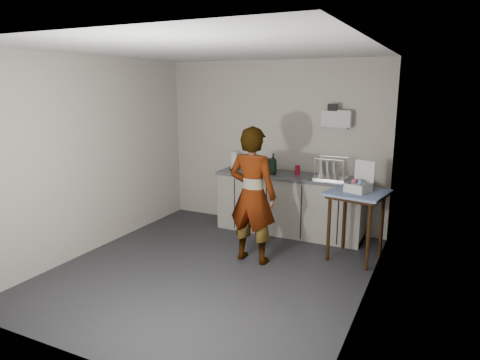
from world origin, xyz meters
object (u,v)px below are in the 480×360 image
at_px(standing_man, 252,195).
at_px(dish_rack, 330,174).
at_px(dark_bottle, 269,165).
at_px(paper_towel, 234,161).
at_px(soap_bottle, 273,164).
at_px(bakery_box, 359,185).
at_px(kitchen_counter, 290,206).
at_px(soda_can, 297,170).
at_px(side_table, 357,200).

bearing_deg(standing_man, dish_rack, -116.94).
bearing_deg(dark_bottle, dish_rack, -4.63).
xyz_separation_m(standing_man, paper_towel, (-0.86, 1.21, 0.18)).
bearing_deg(soap_bottle, dark_bottle, 132.24).
bearing_deg(dark_bottle, standing_man, -77.13).
relative_size(dark_bottle, dish_rack, 0.48).
bearing_deg(bakery_box, paper_towel, -176.83).
xyz_separation_m(kitchen_counter, soda_can, (0.09, 0.05, 0.55)).
distance_m(kitchen_counter, dish_rack, 0.82).
bearing_deg(side_table, standing_man, -142.20).
distance_m(soap_bottle, dish_rack, 0.87).
xyz_separation_m(soda_can, dark_bottle, (-0.46, 0.00, 0.04)).
xyz_separation_m(soap_bottle, dish_rack, (0.86, 0.05, -0.08)).
bearing_deg(bakery_box, kitchen_counter, 170.63).
bearing_deg(soda_can, side_table, -32.55).
distance_m(side_table, bakery_box, 0.20).
xyz_separation_m(soda_can, dish_rack, (0.52, -0.08, 0.00)).
height_order(standing_man, paper_towel, standing_man).
height_order(soda_can, bakery_box, bakery_box).
distance_m(kitchen_counter, paper_towel, 1.12).
bearing_deg(standing_man, soap_bottle, -78.51).
bearing_deg(paper_towel, dark_bottle, 7.01).
distance_m(soap_bottle, paper_towel, 0.68).
xyz_separation_m(paper_towel, dish_rack, (1.54, -0.01, -0.07)).
relative_size(kitchen_counter, side_table, 2.48).
height_order(kitchen_counter, side_table, kitchen_counter).
height_order(kitchen_counter, paper_towel, paper_towel).
distance_m(paper_towel, bakery_box, 2.12).
bearing_deg(soda_can, bakery_box, -31.97).
xyz_separation_m(soda_can, bakery_box, (1.02, -0.64, 0.01)).
height_order(soap_bottle, paper_towel, soap_bottle).
distance_m(kitchen_counter, soap_bottle, 0.69).
xyz_separation_m(side_table, soda_can, (-1.01, 0.65, 0.19)).
relative_size(side_table, paper_towel, 3.12).
height_order(soda_can, paper_towel, paper_towel).
bearing_deg(kitchen_counter, standing_man, -93.59).
height_order(side_table, dish_rack, dish_rack).
height_order(paper_towel, bakery_box, bakery_box).
height_order(dark_bottle, dish_rack, dish_rack).
relative_size(standing_man, soda_can, 12.57).
height_order(standing_man, dark_bottle, standing_man).
bearing_deg(soap_bottle, standing_man, -81.18).
bearing_deg(paper_towel, kitchen_counter, 1.38).
bearing_deg(dish_rack, kitchen_counter, 177.00).
relative_size(side_table, soap_bottle, 2.90).
height_order(kitchen_counter, soap_bottle, soap_bottle).
bearing_deg(kitchen_counter, paper_towel, -178.62).
height_order(soap_bottle, soda_can, soap_bottle).
height_order(paper_towel, dish_rack, dish_rack).
xyz_separation_m(standing_man, bakery_box, (1.19, 0.64, 0.12)).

